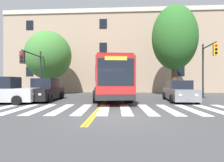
% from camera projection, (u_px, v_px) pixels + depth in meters
% --- Properties ---
extents(ground_plane, '(120.00, 120.00, 0.00)m').
position_uv_depth(ground_plane, '(116.00, 117.00, 7.84)').
color(ground_plane, '#424244').
extents(crosswalk, '(14.37, 4.60, 0.01)m').
position_uv_depth(crosswalk, '(115.00, 109.00, 10.10)').
color(crosswalk, white).
rests_on(crosswalk, ground).
extents(lane_line_yellow_inner, '(0.12, 36.00, 0.01)m').
position_uv_depth(lane_line_yellow_inner, '(112.00, 93.00, 24.14)').
color(lane_line_yellow_inner, gold).
rests_on(lane_line_yellow_inner, ground).
extents(lane_line_yellow_outer, '(0.12, 36.00, 0.01)m').
position_uv_depth(lane_line_yellow_outer, '(113.00, 93.00, 24.13)').
color(lane_line_yellow_outer, gold).
rests_on(lane_line_yellow_outer, ground).
extents(city_bus, '(4.18, 12.29, 3.44)m').
position_uv_depth(city_bus, '(109.00, 78.00, 16.71)').
color(city_bus, '#B22323').
rests_on(city_bus, ground).
extents(car_black_near_lane, '(2.24, 4.89, 1.86)m').
position_uv_depth(car_black_near_lane, '(46.00, 91.00, 14.75)').
color(car_black_near_lane, black).
rests_on(car_black_near_lane, ground).
extents(car_grey_far_lane, '(2.17, 4.54, 1.69)m').
position_uv_depth(car_grey_far_lane, '(179.00, 92.00, 14.14)').
color(car_grey_far_lane, slate).
rests_on(car_grey_far_lane, ground).
extents(car_red_behind_bus, '(2.36, 5.09, 2.28)m').
position_uv_depth(car_red_behind_bus, '(110.00, 85.00, 26.23)').
color(car_red_behind_bus, '#AD1E1E').
rests_on(car_red_behind_bus, ground).
extents(car_silver_cross_street, '(4.94, 2.46, 1.95)m').
position_uv_depth(car_silver_cross_street, '(2.00, 92.00, 12.66)').
color(car_silver_cross_street, '#B7BABF').
rests_on(car_silver_cross_street, ground).
extents(traffic_light_near_corner, '(0.56, 3.16, 5.30)m').
position_uv_depth(traffic_light_near_corner, '(208.00, 60.00, 15.97)').
color(traffic_light_near_corner, '#28282D').
rests_on(traffic_light_near_corner, ground).
extents(traffic_light_far_corner, '(0.64, 4.25, 4.78)m').
position_uv_depth(traffic_light_far_corner, '(33.00, 65.00, 16.55)').
color(traffic_light_far_corner, '#28282D').
rests_on(traffic_light_far_corner, ground).
extents(street_tree_curbside_large, '(5.53, 5.51, 10.05)m').
position_uv_depth(street_tree_curbside_large, '(174.00, 38.00, 19.36)').
color(street_tree_curbside_large, '#4C3D2D').
rests_on(street_tree_curbside_large, ground).
extents(street_tree_curbside_small, '(7.53, 7.62, 7.76)m').
position_uv_depth(street_tree_curbside_small, '(49.00, 56.00, 21.46)').
color(street_tree_curbside_small, brown).
rests_on(street_tree_curbside_small, ground).
extents(building_facade, '(41.22, 9.98, 12.31)m').
position_uv_depth(building_facade, '(138.00, 55.00, 29.89)').
color(building_facade, tan).
rests_on(building_facade, ground).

